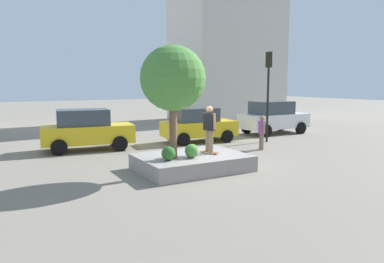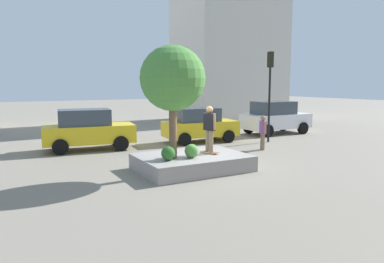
{
  "view_description": "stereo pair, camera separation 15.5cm",
  "coord_description": "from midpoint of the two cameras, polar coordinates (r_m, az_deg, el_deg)",
  "views": [
    {
      "loc": [
        -6.93,
        -11.65,
        3.29
      ],
      "look_at": [
        -0.33,
        0.08,
        1.48
      ],
      "focal_mm": 33.71,
      "sensor_mm": 36.0,
      "label": 1
    },
    {
      "loc": [
        -6.8,
        -11.72,
        3.29
      ],
      "look_at": [
        -0.33,
        0.08,
        1.48
      ],
      "focal_mm": 33.71,
      "sensor_mm": 36.0,
      "label": 2
    }
  ],
  "objects": [
    {
      "name": "hedge_clump",
      "position": [
        12.75,
        -3.44,
        -3.48
      ],
      "size": [
        0.5,
        0.5,
        0.5
      ],
      "primitive_type": "sphere",
      "color": "#2D6628",
      "rests_on": "planter_ledge"
    },
    {
      "name": "ground_plane",
      "position": [
        13.95,
        1.67,
        -6.0
      ],
      "size": [
        120.0,
        120.0,
        0.0
      ],
      "primitive_type": "plane",
      "color": "gray"
    },
    {
      "name": "skateboard",
      "position": [
        13.99,
        3.07,
        -3.28
      ],
      "size": [
        0.54,
        0.81,
        0.07
      ],
      "color": "brown",
      "rests_on": "planter_ledge"
    },
    {
      "name": "plaza_tree",
      "position": [
        12.88,
        -2.74,
        8.32
      ],
      "size": [
        2.33,
        2.33,
        4.05
      ],
      "color": "brown",
      "rests_on": "planter_ledge"
    },
    {
      "name": "skateboarder",
      "position": [
        13.83,
        3.1,
        0.94
      ],
      "size": [
        0.32,
        0.58,
        1.77
      ],
      "color": "#847056",
      "rests_on": "skateboard"
    },
    {
      "name": "taxi_cab",
      "position": [
        20.23,
        1.41,
        1.07
      ],
      "size": [
        4.28,
        2.24,
        1.92
      ],
      "color": "gold",
      "rests_on": "ground"
    },
    {
      "name": "boxwood_shrub",
      "position": [
        13.16,
        0.25,
        -3.09
      ],
      "size": [
        0.51,
        0.51,
        0.51
      ],
      "primitive_type": "sphere",
      "color": "#4C8C3D",
      "rests_on": "planter_ledge"
    },
    {
      "name": "brick_midrise",
      "position": [
        33.92,
        6.07,
        19.05
      ],
      "size": [
        8.86,
        6.4,
        20.05
      ],
      "primitive_type": "cube",
      "color": "beige",
      "rests_on": "ground"
    },
    {
      "name": "pedestrian_crossing",
      "position": [
        18.18,
        11.39,
        0.22
      ],
      "size": [
        0.32,
        0.56,
        1.71
      ],
      "color": "#847056",
      "rests_on": "ground"
    },
    {
      "name": "traffic_light_corner",
      "position": [
        20.55,
        12.45,
        7.72
      ],
      "size": [
        0.34,
        0.29,
        5.0
      ],
      "color": "black",
      "rests_on": "ground"
    },
    {
      "name": "planter_ledge",
      "position": [
        13.78,
        0.32,
        -4.92
      ],
      "size": [
        4.05,
        2.88,
        0.58
      ],
      "primitive_type": "cube",
      "color": "gray",
      "rests_on": "ground"
    },
    {
      "name": "police_car",
      "position": [
        24.14,
        13.21,
        2.18
      ],
      "size": [
        4.59,
        2.19,
        2.12
      ],
      "color": "white",
      "rests_on": "ground"
    },
    {
      "name": "sedan_parked",
      "position": [
        18.52,
        -15.91,
        0.34
      ],
      "size": [
        4.56,
        2.51,
        2.02
      ],
      "color": "gold",
      "rests_on": "ground"
    }
  ]
}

